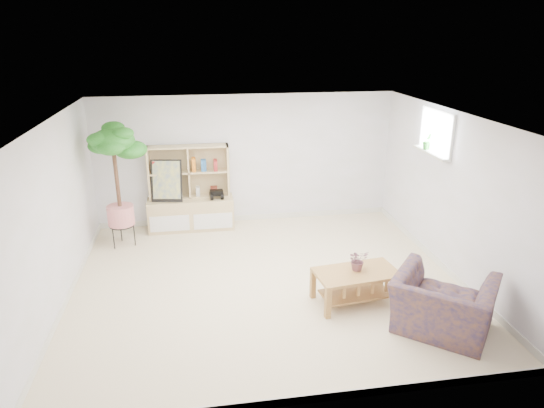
{
  "coord_description": "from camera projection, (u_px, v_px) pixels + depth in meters",
  "views": [
    {
      "loc": [
        -0.92,
        -6.22,
        3.46
      ],
      "look_at": [
        0.16,
        0.49,
        1.02
      ],
      "focal_mm": 32.0,
      "sensor_mm": 36.0,
      "label": 1
    }
  ],
  "objects": [
    {
      "name": "floor",
      "position": [
        266.0,
        282.0,
        7.08
      ],
      "size": [
        5.5,
        5.0,
        0.01
      ],
      "primitive_type": "cube",
      "color": "beige",
      "rests_on": "ground"
    },
    {
      "name": "poster",
      "position": [
        167.0,
        181.0,
        8.56
      ],
      "size": [
        0.56,
        0.21,
        0.76
      ],
      "primitive_type": null,
      "rotation": [
        0.0,
        0.0,
        -0.17
      ],
      "color": "#FFEF46",
      "rests_on": "storage_unit"
    },
    {
      "name": "coffee_table",
      "position": [
        356.0,
        287.0,
        6.49
      ],
      "size": [
        1.16,
        0.73,
        0.45
      ],
      "primitive_type": null,
      "rotation": [
        0.0,
        0.0,
        0.13
      ],
      "color": "brown",
      "rests_on": "floor"
    },
    {
      "name": "sill_plant",
      "position": [
        427.0,
        141.0,
        7.56
      ],
      "size": [
        0.15,
        0.13,
        0.27
      ],
      "primitive_type": "imported",
      "rotation": [
        0.0,
        0.0,
        -0.04
      ],
      "color": "#197115",
      "rests_on": "window_sill"
    },
    {
      "name": "toy_truck",
      "position": [
        217.0,
        194.0,
        8.79
      ],
      "size": [
        0.35,
        0.25,
        0.18
      ],
      "primitive_type": null,
      "rotation": [
        0.0,
        0.0,
        0.05
      ],
      "color": "black",
      "rests_on": "storage_unit"
    },
    {
      "name": "floor_tree",
      "position": [
        118.0,
        187.0,
        7.94
      ],
      "size": [
        0.92,
        0.92,
        2.09
      ],
      "primitive_type": null,
      "rotation": [
        0.0,
        0.0,
        -0.23
      ],
      "color": "#197115",
      "rests_on": "floor"
    },
    {
      "name": "walls",
      "position": [
        266.0,
        204.0,
        6.68
      ],
      "size": [
        5.51,
        5.01,
        2.4
      ],
      "color": "white",
      "rests_on": "floor"
    },
    {
      "name": "window",
      "position": [
        437.0,
        132.0,
        7.37
      ],
      "size": [
        0.1,
        0.98,
        0.68
      ],
      "primitive_type": null,
      "color": "#CCE4FF",
      "rests_on": "walls"
    },
    {
      "name": "window_sill",
      "position": [
        431.0,
        153.0,
        7.47
      ],
      "size": [
        0.14,
        1.0,
        0.04
      ],
      "primitive_type": "cube",
      "color": "silver",
      "rests_on": "walls"
    },
    {
      "name": "ceiling",
      "position": [
        265.0,
        117.0,
        6.27
      ],
      "size": [
        5.5,
        5.0,
        0.01
      ],
      "primitive_type": "cube",
      "color": "white",
      "rests_on": "walls"
    },
    {
      "name": "storage_unit",
      "position": [
        190.0,
        189.0,
        8.74
      ],
      "size": [
        1.54,
        0.52,
        1.54
      ],
      "primitive_type": null,
      "color": "tan",
      "rests_on": "floor"
    },
    {
      "name": "baseboard",
      "position": [
        266.0,
        279.0,
        7.06
      ],
      "size": [
        5.5,
        5.0,
        0.1
      ],
      "primitive_type": null,
      "color": "silver",
      "rests_on": "floor"
    },
    {
      "name": "armchair",
      "position": [
        443.0,
        301.0,
        5.78
      ],
      "size": [
        1.48,
        1.47,
        0.83
      ],
      "primitive_type": "imported",
      "rotation": [
        0.0,
        0.0,
        2.44
      ],
      "color": "navy",
      "rests_on": "floor"
    },
    {
      "name": "table_plant",
      "position": [
        358.0,
        260.0,
        6.42
      ],
      "size": [
        0.29,
        0.26,
        0.29
      ],
      "primitive_type": "imported",
      "rotation": [
        0.0,
        0.0,
        0.16
      ],
      "color": "#1F5025",
      "rests_on": "coffee_table"
    }
  ]
}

